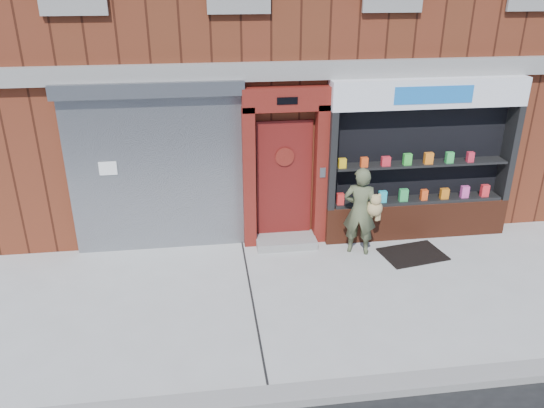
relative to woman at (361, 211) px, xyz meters
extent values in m
plane|color=#9E9E99|center=(-0.52, -1.28, -0.82)|extent=(80.00, 80.00, 0.00)
cube|color=gray|center=(-0.52, -3.43, -0.76)|extent=(60.00, 0.30, 0.12)
cube|color=#5E2515|center=(-0.52, 4.72, 3.18)|extent=(12.00, 8.00, 8.00)
cube|color=gray|center=(-0.52, 0.64, 2.33)|extent=(12.00, 0.16, 0.30)
cube|color=gray|center=(-3.52, 0.66, 0.58)|extent=(3.00, 0.10, 2.80)
cube|color=slate|center=(-3.52, 0.60, 2.10)|extent=(3.10, 0.30, 0.24)
cube|color=white|center=(-4.32, 0.60, 0.78)|extent=(0.30, 0.01, 0.24)
cube|color=#5E1510|center=(-1.92, 0.58, 0.48)|extent=(0.22, 0.28, 2.60)
cube|color=#5E1510|center=(-0.62, 0.58, 0.48)|extent=(0.22, 0.28, 2.60)
cube|color=#5E1510|center=(-1.27, 0.58, 1.88)|extent=(1.50, 0.28, 0.40)
cube|color=black|center=(-1.27, 0.43, 1.88)|extent=(0.35, 0.01, 0.12)
cube|color=#591310|center=(-1.27, 0.69, 0.38)|extent=(1.00, 0.06, 2.20)
cylinder|color=black|center=(-1.27, 0.65, 0.83)|extent=(0.28, 0.02, 0.28)
cylinder|color=#5E1510|center=(-1.27, 0.64, 0.83)|extent=(0.34, 0.02, 0.34)
cube|color=gray|center=(-1.27, 0.42, -0.74)|extent=(1.10, 0.55, 0.15)
cube|color=slate|center=(-0.62, 0.43, 0.58)|extent=(0.10, 0.02, 0.18)
cube|color=#5D2716|center=(1.23, 0.52, -0.47)|extent=(3.50, 0.40, 0.70)
cube|color=black|center=(-0.46, 0.52, 0.78)|extent=(0.12, 0.40, 1.80)
cube|color=black|center=(2.92, 0.52, 0.78)|extent=(0.12, 0.40, 1.80)
cube|color=black|center=(1.23, 0.71, 0.78)|extent=(3.30, 0.03, 1.80)
cube|color=black|center=(1.23, 0.52, -0.09)|extent=(3.20, 0.36, 0.06)
cube|color=black|center=(1.23, 0.52, 0.63)|extent=(3.20, 0.36, 0.04)
cube|color=white|center=(1.23, 0.52, 1.93)|extent=(3.50, 0.40, 0.50)
cube|color=#175EAD|center=(1.23, 0.32, 1.93)|extent=(1.40, 0.01, 0.30)
cube|color=red|center=(-0.27, 0.44, 0.05)|extent=(0.13, 0.09, 0.21)
cube|color=#A982EA|center=(0.13, 0.44, 0.04)|extent=(0.15, 0.09, 0.20)
cube|color=#27B3C5|center=(0.53, 0.44, 0.05)|extent=(0.14, 0.09, 0.21)
cube|color=green|center=(0.93, 0.44, 0.06)|extent=(0.16, 0.09, 0.23)
cube|color=#F9501A|center=(1.33, 0.44, 0.04)|extent=(0.12, 0.09, 0.20)
cube|color=orange|center=(1.73, 0.44, 0.04)|extent=(0.15, 0.09, 0.20)
cube|color=#DA489E|center=(2.13, 0.44, 0.06)|extent=(0.14, 0.09, 0.23)
cube|color=red|center=(2.53, 0.44, 0.06)|extent=(0.14, 0.09, 0.23)
cube|color=yellow|center=(-0.27, 0.44, 0.74)|extent=(0.13, 0.09, 0.17)
cube|color=#F94F1A|center=(0.13, 0.44, 0.74)|extent=(0.13, 0.09, 0.17)
cube|color=red|center=(0.53, 0.44, 0.74)|extent=(0.16, 0.09, 0.17)
cube|color=green|center=(0.93, 0.44, 0.76)|extent=(0.14, 0.09, 0.21)
cube|color=orange|center=(1.33, 0.44, 0.76)|extent=(0.15, 0.09, 0.21)
cube|color=green|center=(1.73, 0.44, 0.75)|extent=(0.14, 0.09, 0.20)
cube|color=red|center=(2.13, 0.44, 0.75)|extent=(0.12, 0.09, 0.19)
imported|color=#4E5538|center=(-0.02, 0.00, -0.01)|extent=(0.69, 0.58, 1.62)
sphere|color=tan|center=(0.22, -0.03, 0.05)|extent=(0.29, 0.29, 0.29)
sphere|color=tan|center=(0.22, -0.08, 0.23)|extent=(0.20, 0.20, 0.20)
sphere|color=tan|center=(0.16, -0.08, 0.31)|extent=(0.07, 0.07, 0.07)
sphere|color=tan|center=(0.28, -0.08, 0.31)|extent=(0.07, 0.07, 0.07)
cylinder|color=tan|center=(0.12, -0.03, -0.10)|extent=(0.07, 0.07, 0.18)
cylinder|color=tan|center=(0.32, -0.03, -0.10)|extent=(0.07, 0.07, 0.18)
cylinder|color=tan|center=(0.16, -0.05, -0.10)|extent=(0.07, 0.07, 0.18)
cylinder|color=tan|center=(0.28, -0.05, -0.10)|extent=(0.07, 0.07, 0.18)
cube|color=black|center=(0.94, -0.25, -0.80)|extent=(1.20, 0.93, 0.03)
camera|label=1|loc=(-2.70, -8.18, 3.85)|focal=35.00mm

